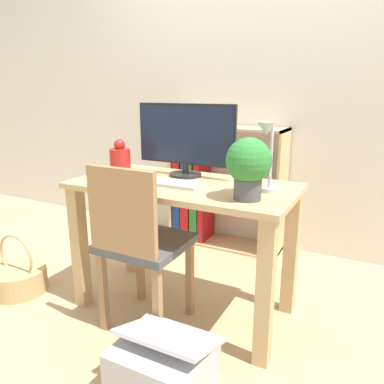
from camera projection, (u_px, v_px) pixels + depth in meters
name	position (u px, v px, depth m)	size (l,w,h in m)	color
ground_plane	(184.00, 306.00, 2.14)	(10.00, 10.00, 0.00)	tan
wall_back	(255.00, 75.00, 2.75)	(8.00, 0.05, 2.60)	silver
desk	(183.00, 212.00, 1.99)	(1.17, 0.59, 0.73)	tan
monitor	(185.00, 137.00, 2.05)	(0.59, 0.18, 0.40)	#232326
keyboard	(168.00, 183.00, 1.92)	(0.37, 0.14, 0.02)	#B2B2B7
vase	(120.00, 160.00, 2.11)	(0.12, 0.12, 0.20)	#B2231E
desk_lamp	(268.00, 151.00, 1.69)	(0.10, 0.19, 0.34)	#B7B7BC
potted_plant	(249.00, 165.00, 1.61)	(0.20, 0.20, 0.27)	#4C4C51
chair	(139.00, 241.00, 1.83)	(0.40, 0.40, 0.87)	#4C4C51
bookshelf	(206.00, 193.00, 2.97)	(0.88, 0.28, 0.93)	tan
basket	(19.00, 278.00, 2.28)	(0.33, 0.33, 0.37)	tan
storage_box	(164.00, 364.00, 1.54)	(0.38, 0.39, 0.27)	#B2B2B7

